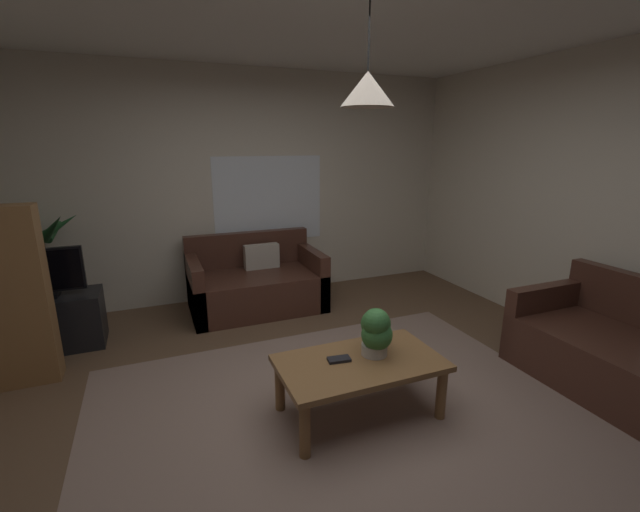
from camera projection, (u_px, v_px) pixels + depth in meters
floor at (336, 409)px, 3.00m from camera, size 5.19×5.14×0.02m
rug at (348, 424)px, 2.82m from camera, size 3.37×2.83×0.01m
wall_back at (247, 187)px, 4.98m from camera, size 5.31×0.06×2.66m
wall_right at (615, 203)px, 3.61m from camera, size 0.06×5.14×2.66m
window_pane at (269, 199)px, 5.08m from camera, size 1.33×0.01×1.02m
couch_under_window at (256, 285)px, 4.76m from camera, size 1.45×0.86×0.82m
couch_right_side at (622, 356)px, 3.17m from camera, size 0.86×1.42×0.82m
coffee_table at (360, 369)px, 2.85m from camera, size 1.11×0.63×0.41m
book_on_table_0 at (339, 359)px, 2.83m from camera, size 0.16×0.10×0.02m
remote_on_table_0 at (383, 347)px, 3.00m from camera, size 0.15×0.15×0.02m
potted_plant_on_table at (376, 330)px, 2.87m from camera, size 0.23×0.25×0.35m
tv_stand at (49, 323)px, 3.81m from camera, size 0.90×0.44×0.50m
tv at (39, 273)px, 3.67m from camera, size 0.70×0.16×0.45m
potted_palm_corner at (47, 271)px, 4.17m from camera, size 0.78×0.86×1.25m
pendant_lamp at (368, 89)px, 2.39m from camera, size 0.31×0.31×0.63m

